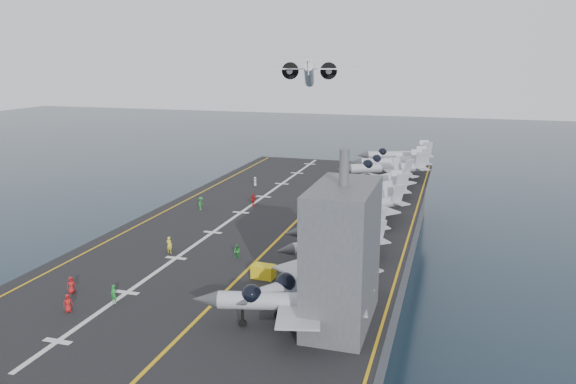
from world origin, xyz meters
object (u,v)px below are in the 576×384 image
(fighter_jet_0, at_px, (290,300))
(tow_cart_a, at_px, (264,271))
(island_superstructure, at_px, (343,239))
(transport_plane, at_px, (309,75))

(fighter_jet_0, height_order, tow_cart_a, fighter_jet_0)
(island_superstructure, relative_size, fighter_jet_0, 0.92)
(fighter_jet_0, bearing_deg, tow_cart_a, 120.66)
(fighter_jet_0, distance_m, tow_cart_a, 11.43)
(tow_cart_a, xyz_separation_m, transport_plane, (-14.36, 72.63, 17.67))
(transport_plane, bearing_deg, island_superstructure, -73.33)
(tow_cart_a, bearing_deg, island_superstructure, -37.60)
(fighter_jet_0, bearing_deg, island_superstructure, 30.99)
(tow_cart_a, distance_m, transport_plane, 76.11)
(tow_cart_a, relative_size, transport_plane, 0.10)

